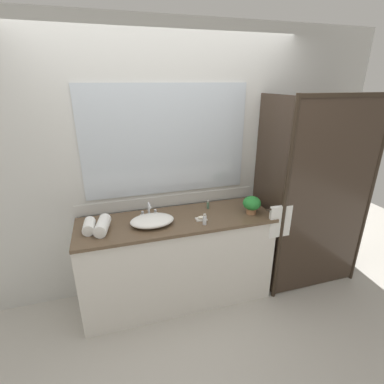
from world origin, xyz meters
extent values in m
plane|color=#B7B2A8|center=(0.00, 0.00, 0.00)|extent=(8.00, 8.00, 0.00)
cube|color=silver|center=(0.00, 0.34, 1.30)|extent=(4.40, 0.05, 2.60)
cube|color=silver|center=(0.00, 0.32, 0.96)|extent=(1.80, 0.01, 0.11)
cube|color=silver|center=(0.00, 0.31, 1.56)|extent=(1.56, 0.01, 1.03)
cube|color=silver|center=(0.00, 0.01, 0.43)|extent=(1.80, 0.56, 0.87)
cube|color=brown|center=(0.00, 0.00, 0.89)|extent=(1.80, 0.58, 0.03)
cylinder|color=#2D2319|center=(1.95, -0.27, 1.00)|extent=(0.04, 0.04, 2.00)
cylinder|color=#2D2319|center=(0.95, -0.27, 1.00)|extent=(0.04, 0.04, 2.00)
cube|color=#2D2319|center=(1.45, -0.27, 1.98)|extent=(1.00, 0.04, 0.04)
cube|color=#382B21|center=(1.45, -0.27, 1.00)|extent=(0.96, 0.01, 1.96)
cube|color=#382B21|center=(0.95, 0.02, 1.00)|extent=(0.01, 0.57, 1.96)
cylinder|color=#2D2319|center=(0.93, -0.26, 1.00)|extent=(0.32, 0.02, 0.02)
cube|color=white|center=(0.93, -0.26, 0.86)|extent=(0.22, 0.04, 0.31)
ellipsoid|color=white|center=(-0.23, -0.04, 0.94)|extent=(0.39, 0.27, 0.08)
cube|color=silver|center=(-0.23, 0.13, 0.91)|extent=(0.17, 0.04, 0.02)
cylinder|color=silver|center=(-0.23, 0.13, 0.98)|extent=(0.02, 0.02, 0.12)
cylinder|color=silver|center=(-0.23, 0.07, 1.04)|extent=(0.02, 0.12, 0.02)
cylinder|color=silver|center=(-0.29, 0.13, 0.94)|extent=(0.02, 0.02, 0.04)
cylinder|color=silver|center=(-0.17, 0.13, 0.94)|extent=(0.02, 0.02, 0.04)
cylinder|color=#B77A51|center=(0.72, -0.09, 0.93)|extent=(0.09, 0.09, 0.05)
ellipsoid|color=#277D32|center=(0.72, -0.09, 1.01)|extent=(0.17, 0.17, 0.13)
cube|color=silver|center=(0.21, -0.08, 0.91)|extent=(0.10, 0.07, 0.01)
ellipsoid|color=silver|center=(0.21, -0.08, 0.92)|extent=(0.07, 0.04, 0.02)
cylinder|color=#4C7056|center=(0.36, 0.14, 0.93)|extent=(0.03, 0.03, 0.07)
cylinder|color=#B7B2A8|center=(0.36, 0.14, 0.98)|extent=(0.02, 0.02, 0.02)
cylinder|color=silver|center=(0.21, -0.18, 0.94)|extent=(0.03, 0.03, 0.09)
cylinder|color=#B7B2A8|center=(0.21, -0.18, 0.99)|extent=(0.03, 0.03, 0.02)
cylinder|color=white|center=(-0.76, -0.01, 0.95)|extent=(0.11, 0.20, 0.10)
cylinder|color=white|center=(-0.65, -0.04, 0.95)|extent=(0.15, 0.27, 0.11)
camera|label=1|loc=(-0.55, -2.31, 2.09)|focal=26.78mm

